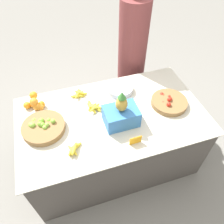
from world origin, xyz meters
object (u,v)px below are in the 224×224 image
Objects in this scene: lime_bowl at (43,127)px; vendor_person at (132,58)px; metal_bowl at (120,89)px; price_sign at (136,140)px; produce_crate at (121,114)px; tomato_basket at (169,102)px.

vendor_person is (1.21, 0.82, -0.01)m from lime_bowl.
metal_bowl is 0.63m from vendor_person.
metal_bowl is 0.17× the size of vendor_person.
price_sign is (0.76, -0.41, 0.01)m from lime_bowl.
lime_bowl is at bearing 169.41° from produce_crate.
tomato_basket is 0.88m from vendor_person.
produce_crate reaches higher than price_sign.
tomato_basket is (1.28, -0.05, -0.01)m from lime_bowl.
lime_bowl is 0.23× the size of vendor_person.
lime_bowl is 3.51× the size of price_sign.
metal_bowl is 0.73× the size of produce_crate.
tomato_basket is 0.21× the size of vendor_person.
metal_bowl is at bearing 140.21° from tomato_basket.
metal_bowl is 0.46m from produce_crate.
lime_bowl reaches higher than price_sign.
lime_bowl is at bearing -161.11° from metal_bowl.
metal_bowl is (0.86, 0.30, -0.00)m from lime_bowl.
price_sign is at bearing -28.13° from lime_bowl.
price_sign is at bearing -97.96° from metal_bowl.
produce_crate is (-0.56, -0.08, 0.08)m from tomato_basket.
tomato_basket reaches higher than metal_bowl.
tomato_basket is at bearing -39.79° from metal_bowl.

